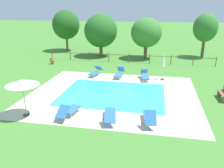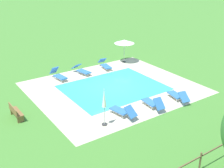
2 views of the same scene
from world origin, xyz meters
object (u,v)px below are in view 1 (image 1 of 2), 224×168
(sun_lounger_north_near_steps, at_px, (119,73))
(patio_umbrella_closed_row_west, at_px, (164,62))
(sun_lounger_north_end, at_px, (110,114))
(sun_lounger_south_mid, at_px, (69,110))
(patio_umbrella_open_foreground, at_px, (22,83))
(terracotta_urn_near_fence, at_px, (52,60))
(tree_far_west, at_px, (146,33))
(sun_lounger_north_mid, at_px, (149,116))
(tree_centre, at_px, (66,25))
(sun_lounger_north_far, at_px, (145,76))
(tree_west_mid, at_px, (205,28))
(sun_lounger_south_far, at_px, (96,72))
(tree_east_mid, at_px, (101,31))
(wooden_bench_lawn_side, at_px, (224,93))

(sun_lounger_north_near_steps, relative_size, patio_umbrella_closed_row_west, 0.83)
(sun_lounger_north_end, distance_m, sun_lounger_south_mid, 2.42)
(patio_umbrella_open_foreground, bearing_deg, terracotta_urn_near_fence, 107.97)
(sun_lounger_north_near_steps, xyz_separation_m, sun_lounger_south_mid, (-1.59, -8.21, -0.01))
(sun_lounger_south_mid, height_order, patio_umbrella_open_foreground, patio_umbrella_open_foreground)
(sun_lounger_north_near_steps, height_order, sun_lounger_south_mid, sun_lounger_north_near_steps)
(patio_umbrella_open_foreground, bearing_deg, tree_far_west, 70.81)
(sun_lounger_north_mid, relative_size, terracotta_urn_near_fence, 2.59)
(patio_umbrella_open_foreground, xyz_separation_m, tree_centre, (-5.26, 20.07, 1.58))
(sun_lounger_north_far, distance_m, tree_centre, 16.80)
(tree_west_mid, bearing_deg, patio_umbrella_open_foreground, -123.97)
(sun_lounger_south_far, relative_size, patio_umbrella_open_foreground, 0.92)
(sun_lounger_north_mid, distance_m, patio_umbrella_closed_row_west, 8.29)
(patio_umbrella_closed_row_west, bearing_deg, tree_west_mid, 64.70)
(patio_umbrella_closed_row_west, xyz_separation_m, tree_west_mid, (4.89, 10.34, 2.02))
(sun_lounger_north_end, bearing_deg, sun_lounger_north_far, 79.52)
(tree_centre, xyz_separation_m, tree_east_mid, (5.57, -2.64, -0.45))
(sun_lounger_south_far, distance_m, tree_east_mid, 9.21)
(tree_far_west, xyz_separation_m, tree_east_mid, (-5.61, 0.42, 0.06))
(sun_lounger_south_far, bearing_deg, tree_west_mid, 43.06)
(sun_lounger_north_near_steps, distance_m, tree_west_mid, 13.89)
(sun_lounger_north_near_steps, distance_m, sun_lounger_north_end, 8.23)
(sun_lounger_north_mid, distance_m, sun_lounger_south_far, 9.82)
(sun_lounger_north_far, xyz_separation_m, patio_umbrella_closed_row_west, (1.51, 0.25, 1.20))
(sun_lounger_north_mid, height_order, tree_east_mid, tree_east_mid)
(tree_centre, bearing_deg, patio_umbrella_open_foreground, -75.31)
(patio_umbrella_open_foreground, bearing_deg, tree_west_mid, 56.03)
(sun_lounger_north_mid, bearing_deg, tree_east_mid, 111.92)
(tree_far_west, xyz_separation_m, tree_west_mid, (6.88, 2.00, 0.50))
(sun_lounger_north_mid, bearing_deg, sun_lounger_south_far, 122.29)
(sun_lounger_north_near_steps, distance_m, tree_east_mid, 9.95)
(sun_lounger_north_near_steps, bearing_deg, patio_umbrella_open_foreground, -115.35)
(wooden_bench_lawn_side, bearing_deg, sun_lounger_south_mid, -154.89)
(wooden_bench_lawn_side, xyz_separation_m, tree_east_mid, (-11.71, 12.52, 2.69))
(wooden_bench_lawn_side, bearing_deg, patio_umbrella_closed_row_west, 137.51)
(sun_lounger_north_mid, distance_m, tree_west_mid, 19.63)
(sun_lounger_north_near_steps, distance_m, terracotta_urn_near_fence, 8.83)
(sun_lounger_north_end, bearing_deg, tree_east_mid, 105.27)
(sun_lounger_north_near_steps, height_order, patio_umbrella_closed_row_west, patio_umbrella_closed_row_west)
(sun_lounger_north_mid, xyz_separation_m, tree_far_west, (-1.20, 16.52, 2.71))
(tree_far_west, relative_size, tree_centre, 0.87)
(tree_centre, bearing_deg, tree_west_mid, -3.38)
(terracotta_urn_near_fence, bearing_deg, tree_centre, 99.38)
(tree_east_mid, bearing_deg, patio_umbrella_open_foreground, -91.00)
(patio_umbrella_open_foreground, relative_size, tree_far_west, 0.47)
(terracotta_urn_near_fence, bearing_deg, sun_lounger_north_end, -52.88)
(sun_lounger_north_end, xyz_separation_m, terracotta_urn_near_fence, (-8.90, 11.76, 0.03))
(terracotta_urn_near_fence, height_order, tree_centre, tree_centre)
(tree_west_mid, bearing_deg, tree_far_west, -163.83)
(sun_lounger_north_far, bearing_deg, tree_west_mid, 58.86)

